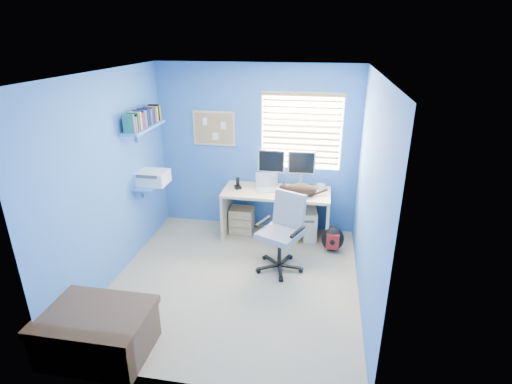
% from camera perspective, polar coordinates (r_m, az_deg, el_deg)
% --- Properties ---
extents(floor, '(3.00, 3.20, 0.00)m').
position_cam_1_polar(floor, '(5.11, -2.99, -12.56)').
color(floor, tan).
rests_on(floor, ground).
extents(ceiling, '(3.00, 3.20, 0.00)m').
position_cam_1_polar(ceiling, '(4.23, -3.68, 16.60)').
color(ceiling, white).
rests_on(ceiling, wall_back).
extents(wall_back, '(3.00, 0.01, 2.50)m').
position_cam_1_polar(wall_back, '(6.01, 0.15, 6.10)').
color(wall_back, '#3C71B3').
rests_on(wall_back, ground).
extents(wall_front, '(3.00, 0.01, 2.50)m').
position_cam_1_polar(wall_front, '(3.14, -9.96, -9.92)').
color(wall_front, '#3C71B3').
rests_on(wall_front, ground).
extents(wall_left, '(0.01, 3.20, 2.50)m').
position_cam_1_polar(wall_left, '(5.06, -20.09, 1.64)').
color(wall_left, '#3C71B3').
rests_on(wall_left, ground).
extents(wall_right, '(0.01, 3.20, 2.50)m').
position_cam_1_polar(wall_right, '(4.44, 15.91, -0.62)').
color(wall_right, '#3C71B3').
rests_on(wall_right, ground).
extents(desk, '(1.55, 0.65, 0.74)m').
position_cam_1_polar(desk, '(5.95, 2.88, -3.16)').
color(desk, tan).
rests_on(desk, floor).
extents(laptop, '(0.40, 0.35, 0.22)m').
position_cam_1_polar(laptop, '(5.80, 1.75, 1.32)').
color(laptop, silver).
rests_on(laptop, desk).
extents(monitor_left, '(0.40, 0.14, 0.54)m').
position_cam_1_polar(monitor_left, '(5.97, 2.21, 3.56)').
color(monitor_left, silver).
rests_on(monitor_left, desk).
extents(monitor_right, '(0.41, 0.14, 0.54)m').
position_cam_1_polar(monitor_right, '(5.93, 6.50, 3.31)').
color(monitor_right, silver).
rests_on(monitor_right, desk).
extents(phone, '(0.13, 0.14, 0.17)m').
position_cam_1_polar(phone, '(5.86, -2.63, 1.30)').
color(phone, black).
rests_on(phone, desk).
extents(mug, '(0.10, 0.09, 0.10)m').
position_cam_1_polar(mug, '(5.83, 7.78, 0.61)').
color(mug, '#206351').
rests_on(mug, desk).
extents(cd_spindle, '(0.13, 0.13, 0.07)m').
position_cam_1_polar(cd_spindle, '(5.94, 9.21, 0.79)').
color(cd_spindle, silver).
rests_on(cd_spindle, desk).
extents(cat, '(0.47, 0.28, 0.16)m').
position_cam_1_polar(cat, '(5.66, 6.39, 0.34)').
color(cat, black).
rests_on(cat, desk).
extents(tower_pc, '(0.24, 0.46, 0.45)m').
position_cam_1_polar(tower_pc, '(6.05, 7.65, -4.41)').
color(tower_pc, beige).
rests_on(tower_pc, floor).
extents(drawer_boxes, '(0.35, 0.28, 0.41)m').
position_cam_1_polar(drawer_boxes, '(6.15, -2.04, -4.00)').
color(drawer_boxes, tan).
rests_on(drawer_boxes, floor).
extents(yellow_book, '(0.03, 0.17, 0.24)m').
position_cam_1_polar(yellow_book, '(5.92, 6.15, -6.08)').
color(yellow_book, yellow).
rests_on(yellow_book, floor).
extents(backpack, '(0.32, 0.24, 0.37)m').
position_cam_1_polar(backpack, '(5.75, 10.88, -6.56)').
color(backpack, black).
rests_on(backpack, floor).
extents(bed_corner, '(0.97, 0.69, 0.47)m').
position_cam_1_polar(bed_corner, '(4.30, -21.72, -18.15)').
color(bed_corner, '#492D21').
rests_on(bed_corner, floor).
extents(office_chair, '(0.77, 0.77, 1.00)m').
position_cam_1_polar(office_chair, '(5.19, 3.69, -7.12)').
color(office_chair, black).
rests_on(office_chair, floor).
extents(window_blinds, '(1.15, 0.05, 1.10)m').
position_cam_1_polar(window_blinds, '(5.83, 6.48, 8.51)').
color(window_blinds, white).
rests_on(window_blinds, ground).
extents(corkboard, '(0.64, 0.02, 0.52)m').
position_cam_1_polar(corkboard, '(6.05, -6.03, 9.04)').
color(corkboard, tan).
rests_on(corkboard, ground).
extents(wall_shelves, '(0.42, 0.90, 1.05)m').
position_cam_1_polar(wall_shelves, '(5.57, -15.32, 6.00)').
color(wall_shelves, '#427DD1').
rests_on(wall_shelves, ground).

